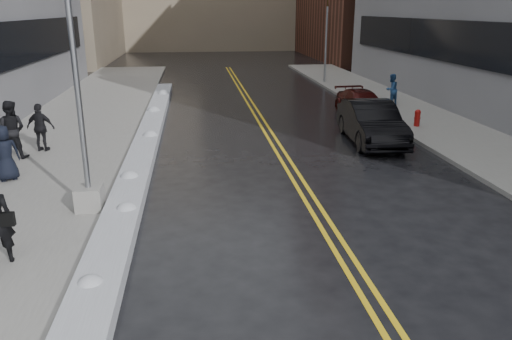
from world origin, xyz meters
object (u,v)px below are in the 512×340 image
object	(u,v)px
traffic_signal	(326,33)
pedestrian_b	(11,130)
pedestrian_d	(41,128)
pedestrian_c	(5,153)
car_maroon	(362,104)
car_black	(371,122)
fire_hydrant	(417,117)
pedestrian_east	(391,89)
lamppost	(81,117)

from	to	relation	value
traffic_signal	pedestrian_b	bearing A→B (deg)	-131.98
pedestrian_b	pedestrian_d	size ratio (longest dim) A/B	1.16
pedestrian_c	car_maroon	world-z (taller)	pedestrian_c
car_black	fire_hydrant	bearing A→B (deg)	38.39
traffic_signal	car_maroon	distance (m)	11.43
fire_hydrant	pedestrian_b	size ratio (longest dim) A/B	0.37
traffic_signal	pedestrian_b	size ratio (longest dim) A/B	3.04
traffic_signal	pedestrian_c	distance (m)	24.40
traffic_signal	pedestrian_east	size ratio (longest dim) A/B	3.71
fire_hydrant	pedestrian_east	distance (m)	5.06
lamppost	traffic_signal	bearing A→B (deg)	61.79
lamppost	fire_hydrant	world-z (taller)	lamppost
pedestrian_c	pedestrian_east	size ratio (longest dim) A/B	1.03
car_maroon	pedestrian_east	bearing A→B (deg)	39.79
traffic_signal	car_maroon	size ratio (longest dim) A/B	1.40
lamppost	car_maroon	world-z (taller)	lamppost
pedestrian_c	fire_hydrant	bearing A→B (deg)	170.55
car_black	car_maroon	world-z (taller)	car_black
fire_hydrant	pedestrian_east	world-z (taller)	pedestrian_east
pedestrian_east	fire_hydrant	bearing A→B (deg)	49.68
lamppost	traffic_signal	xyz separation A→B (m)	(11.80, 22.00, 0.87)
fire_hydrant	car_maroon	distance (m)	3.32
fire_hydrant	pedestrian_d	world-z (taller)	pedestrian_d
traffic_signal	pedestrian_b	xyz separation A→B (m)	(-15.24, -16.94, -2.26)
pedestrian_d	car_black	world-z (taller)	pedestrian_d
traffic_signal	pedestrian_east	distance (m)	9.42
pedestrian_east	traffic_signal	bearing A→B (deg)	-113.68
fire_hydrant	car_maroon	xyz separation A→B (m)	(-1.50, 2.96, 0.07)
traffic_signal	pedestrian_east	world-z (taller)	traffic_signal
fire_hydrant	pedestrian_b	xyz separation A→B (m)	(-15.74, -2.94, 0.59)
lamppost	pedestrian_b	xyz separation A→B (m)	(-3.44, 5.06, -1.40)
pedestrian_east	car_black	bearing A→B (deg)	31.31
lamppost	pedestrian_east	distance (m)	18.49
pedestrian_b	fire_hydrant	bearing A→B (deg)	-165.45
pedestrian_b	car_maroon	size ratio (longest dim) A/B	0.46
car_black	pedestrian_b	bearing A→B (deg)	-171.93
fire_hydrant	pedestrian_b	bearing A→B (deg)	-169.42
pedestrian_east	pedestrian_d	bearing A→B (deg)	-7.33
lamppost	pedestrian_b	bearing A→B (deg)	124.23
pedestrian_c	pedestrian_east	xyz separation A→B (m)	(15.92, 10.34, -0.02)
lamppost	car_black	xyz separation A→B (m)	(9.53, 6.08, -1.73)
pedestrian_d	car_maroon	distance (m)	14.46
traffic_signal	pedestrian_d	bearing A→B (deg)	-131.97
lamppost	pedestrian_d	world-z (taller)	lamppost
lamppost	pedestrian_c	world-z (taller)	lamppost
pedestrian_d	car_maroon	size ratio (longest dim) A/B	0.40
pedestrian_b	pedestrian_c	bearing A→B (deg)	107.62
pedestrian_b	car_black	distance (m)	13.02
pedestrian_b	pedestrian_east	size ratio (longest dim) A/B	1.22
traffic_signal	pedestrian_c	bearing A→B (deg)	-127.13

